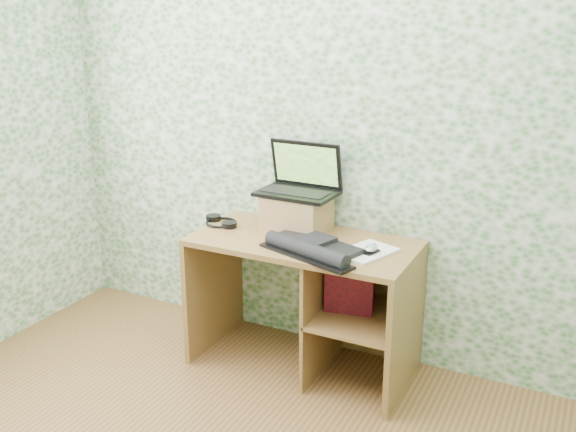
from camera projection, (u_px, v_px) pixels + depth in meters
The scene contains 10 objects.
wall_back at pixel (329, 129), 3.52m from camera, with size 3.50×3.50×0.00m, color silver.
desk at pixel (319, 287), 3.50m from camera, with size 1.20×0.60×0.75m.
riser at pixel (297, 212), 3.57m from camera, with size 0.33×0.28×0.20m, color #9E7046.
laptop at pixel (301, 181), 3.55m from camera, with size 0.43×0.31×0.28m.
keyboard at pixel (312, 247), 3.25m from camera, with size 0.56×0.43×0.08m.
headphones at pixel (221, 222), 3.68m from camera, with size 0.24×0.24×0.03m.
notepad at pixel (367, 252), 3.24m from camera, with size 0.21×0.30×0.01m, color silver.
mouse at pixel (371, 250), 3.20m from camera, with size 0.06×0.09×0.03m, color silver.
pen at pixel (375, 248), 3.26m from camera, with size 0.01×0.01×0.13m, color black.
red_box at pixel (350, 285), 3.37m from camera, with size 0.26×0.08×0.31m, color maroon.
Camera 1 is at (1.37, -1.47, 1.92)m, focal length 40.00 mm.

